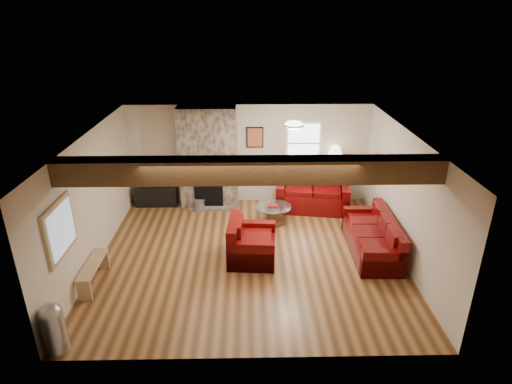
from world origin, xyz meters
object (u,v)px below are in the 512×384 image
coffee_table (273,214)px  tv_cabinet (157,195)px  floor_lamp (335,155)px  television (155,177)px  sofa_three (372,235)px  loveseat (313,191)px  armchair_red (252,240)px

coffee_table → tv_cabinet: bearing=160.1°
floor_lamp → tv_cabinet: bearing=179.5°
tv_cabinet → television: bearing=0.0°
sofa_three → floor_lamp: 2.56m
coffee_table → television: 3.12m
sofa_three → loveseat: (-0.91, 2.10, 0.08)m
tv_cabinet → floor_lamp: size_ratio=0.67×
sofa_three → television: (-4.82, 2.40, 0.36)m
coffee_table → tv_cabinet: (-2.89, 1.05, 0.05)m
loveseat → coffee_table: (-1.02, -0.75, -0.26)m
floor_lamp → coffee_table: bearing=-147.2°
sofa_three → armchair_red: armchair_red is taller
tv_cabinet → television: (0.00, 0.00, 0.49)m
sofa_three → loveseat: bearing=-155.2°
tv_cabinet → sofa_three: bearing=-26.4°
sofa_three → coffee_table: sofa_three is taller
coffee_table → floor_lamp: size_ratio=0.55×
armchair_red → floor_lamp: (2.07, 2.59, 0.89)m
loveseat → tv_cabinet: (-3.91, 0.30, -0.21)m
loveseat → tv_cabinet: 3.93m
armchair_red → television: (-2.38, 2.63, 0.33)m
sofa_three → tv_cabinet: bearing=-115.0°
coffee_table → floor_lamp: 2.16m
loveseat → television: bearing=-175.4°
loveseat → floor_lamp: size_ratio=1.14×
loveseat → armchair_red: loveseat is taller
loveseat → coffee_table: bearing=-134.9°
loveseat → tv_cabinet: size_ratio=1.70×
coffee_table → television: size_ratio=1.06×
armchair_red → television: 3.56m
loveseat → tv_cabinet: bearing=-175.4°
coffee_table → floor_lamp: bearing=32.8°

